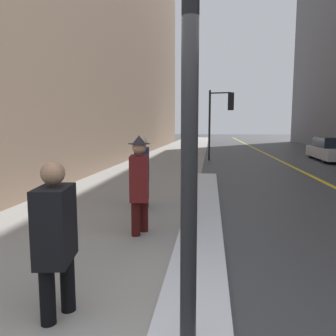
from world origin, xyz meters
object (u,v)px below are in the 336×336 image
at_px(pedestrian_in_glasses, 56,233).
at_px(pedestrian_in_fedora, 139,181).
at_px(traffic_light_near, 223,110).
at_px(parked_car_silver, 334,150).
at_px(pedestrian_nearside, 142,169).

height_order(pedestrian_in_glasses, pedestrian_in_fedora, pedestrian_in_fedora).
relative_size(traffic_light_near, parked_car_silver, 0.82).
distance_m(pedestrian_in_glasses, pedestrian_in_fedora, 2.46).
relative_size(pedestrian_in_glasses, pedestrian_in_fedora, 0.90).
distance_m(traffic_light_near, pedestrian_nearside, 11.10).
relative_size(traffic_light_near, pedestrian_in_fedora, 2.25).
bearing_deg(parked_car_silver, pedestrian_in_fedora, 152.33).
height_order(pedestrian_in_glasses, pedestrian_nearside, pedestrian_nearside).
bearing_deg(pedestrian_nearside, pedestrian_in_glasses, -8.00).
height_order(traffic_light_near, pedestrian_nearside, traffic_light_near).
relative_size(pedestrian_nearside, parked_car_silver, 0.35).
xyz_separation_m(traffic_light_near, pedestrian_in_glasses, (-1.98, -14.91, -1.85)).
bearing_deg(pedestrian_nearside, traffic_light_near, 160.02).
relative_size(traffic_light_near, pedestrian_in_glasses, 2.51).
bearing_deg(parked_car_silver, pedestrian_in_glasses, 155.74).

